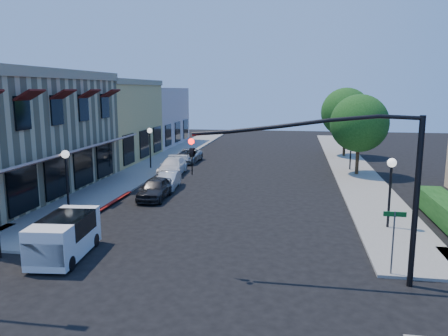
% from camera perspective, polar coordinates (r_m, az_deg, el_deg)
% --- Properties ---
extents(ground, '(120.00, 120.00, 0.00)m').
position_cam_1_polar(ground, '(15.88, -5.94, -15.33)').
color(ground, black).
rests_on(ground, ground).
extents(sidewalk_left, '(3.50, 50.00, 0.12)m').
position_cam_1_polar(sidewalk_left, '(43.24, -7.72, 1.13)').
color(sidewalk_left, gray).
rests_on(sidewalk_left, ground).
extents(sidewalk_right, '(3.50, 50.00, 0.12)m').
position_cam_1_polar(sidewalk_right, '(41.63, 15.97, 0.47)').
color(sidewalk_right, gray).
rests_on(sidewalk_right, ground).
extents(curb_red_strip, '(0.25, 10.00, 0.06)m').
position_cam_1_polar(curb_red_strip, '(25.26, -16.38, -5.89)').
color(curb_red_strip, maroon).
rests_on(curb_red_strip, ground).
extents(yellow_stucco_building, '(10.00, 12.00, 7.60)m').
position_cam_1_polar(yellow_stucco_building, '(44.37, -16.63, 5.89)').
color(yellow_stucco_building, '#E5B867').
rests_on(yellow_stucco_building, ground).
extents(pink_stucco_building, '(10.00, 12.00, 7.00)m').
position_cam_1_polar(pink_stucco_building, '(55.40, -11.18, 6.60)').
color(pink_stucco_building, beige).
rests_on(pink_stucco_building, ground).
extents(street_tree_a, '(4.56, 4.56, 6.48)m').
position_cam_1_polar(street_tree_a, '(36.22, 17.25, 5.60)').
color(street_tree_a, '#312113').
rests_on(street_tree_a, ground).
extents(street_tree_b, '(4.94, 4.94, 7.02)m').
position_cam_1_polar(street_tree_b, '(46.11, 15.62, 7.02)').
color(street_tree_b, '#312113').
rests_on(street_tree_b, ground).
extents(signal_mast_arm, '(8.01, 0.39, 6.00)m').
position_cam_1_polar(signal_mast_arm, '(15.65, 16.47, -0.30)').
color(signal_mast_arm, black).
rests_on(signal_mast_arm, ground).
extents(street_name_sign, '(0.80, 0.06, 2.50)m').
position_cam_1_polar(street_name_sign, '(17.18, 21.27, -7.89)').
color(street_name_sign, '#595B5E').
rests_on(street_name_sign, ground).
extents(lamppost_left_near, '(0.44, 0.44, 3.57)m').
position_cam_1_polar(lamppost_left_near, '(25.40, -19.95, 0.33)').
color(lamppost_left_near, black).
rests_on(lamppost_left_near, ground).
extents(lamppost_left_far, '(0.44, 0.44, 3.57)m').
position_cam_1_polar(lamppost_left_far, '(38.09, -9.66, 3.92)').
color(lamppost_left_far, black).
rests_on(lamppost_left_far, ground).
extents(lamppost_right_near, '(0.44, 0.44, 3.57)m').
position_cam_1_polar(lamppost_right_near, '(22.65, 20.98, -0.88)').
color(lamppost_right_near, black).
rests_on(lamppost_right_near, ground).
extents(lamppost_right_far, '(0.44, 0.44, 3.57)m').
position_cam_1_polar(lamppost_right_far, '(38.29, 16.29, 3.68)').
color(lamppost_right_far, black).
rests_on(lamppost_right_far, ground).
extents(white_van, '(2.02, 3.99, 1.70)m').
position_cam_1_polar(white_van, '(19.17, -20.17, -8.18)').
color(white_van, silver).
rests_on(white_van, ground).
extents(parked_car_a, '(1.72, 4.00, 1.35)m').
position_cam_1_polar(parked_car_a, '(27.90, -9.00, -2.65)').
color(parked_car_a, black).
rests_on(parked_car_a, ground).
extents(parked_car_b, '(1.56, 3.67, 1.18)m').
position_cam_1_polar(parked_car_b, '(30.62, -7.29, -1.62)').
color(parked_car_b, '#BBBFC0').
rests_on(parked_car_b, ground).
extents(parked_car_c, '(2.15, 4.68, 1.33)m').
position_cam_1_polar(parked_car_c, '(35.73, -6.74, 0.22)').
color(parked_car_c, silver).
rests_on(parked_car_c, ground).
extents(parked_car_d, '(2.18, 4.55, 1.25)m').
position_cam_1_polar(parked_car_d, '(41.52, -4.78, 1.60)').
color(parked_car_d, '#949798').
rests_on(parked_car_d, ground).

